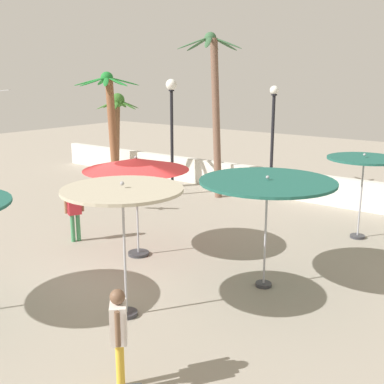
{
  "coord_description": "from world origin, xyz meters",
  "views": [
    {
      "loc": [
        8.01,
        -7.37,
        4.68
      ],
      "look_at": [
        0.0,
        3.22,
        1.4
      ],
      "focal_mm": 44.47,
      "sensor_mm": 36.0,
      "label": 1
    }
  ],
  "objects_px": {
    "patio_umbrella_1": "(136,165)",
    "lamp_post_3": "(172,119)",
    "palm_tree_0": "(111,117)",
    "lamp_post_1": "(272,135)",
    "palm_tree_1": "(215,98)",
    "patio_umbrella_0": "(364,164)",
    "guest_1": "(74,209)",
    "patio_umbrella_4": "(267,184)",
    "guest_0": "(119,330)",
    "patio_umbrella_2": "(123,197)",
    "palm_tree_3": "(116,125)"
  },
  "relations": [
    {
      "from": "patio_umbrella_2",
      "to": "guest_0",
      "type": "distance_m",
      "value": 2.74
    },
    {
      "from": "patio_umbrella_0",
      "to": "guest_0",
      "type": "height_order",
      "value": "patio_umbrella_0"
    },
    {
      "from": "patio_umbrella_0",
      "to": "guest_1",
      "type": "xyz_separation_m",
      "value": [
        -6.41,
        -5.21,
        -1.26
      ]
    },
    {
      "from": "palm_tree_0",
      "to": "guest_0",
      "type": "relative_size",
      "value": 2.89
    },
    {
      "from": "palm_tree_0",
      "to": "lamp_post_1",
      "type": "relative_size",
      "value": 1.12
    },
    {
      "from": "patio_umbrella_2",
      "to": "palm_tree_3",
      "type": "bearing_deg",
      "value": 136.4
    },
    {
      "from": "lamp_post_3",
      "to": "guest_1",
      "type": "height_order",
      "value": "lamp_post_3"
    },
    {
      "from": "palm_tree_0",
      "to": "guest_1",
      "type": "bearing_deg",
      "value": -53.91
    },
    {
      "from": "palm_tree_1",
      "to": "lamp_post_3",
      "type": "distance_m",
      "value": 1.83
    },
    {
      "from": "patio_umbrella_1",
      "to": "lamp_post_3",
      "type": "xyz_separation_m",
      "value": [
        -3.43,
        5.61,
        0.6
      ]
    },
    {
      "from": "palm_tree_1",
      "to": "lamp_post_1",
      "type": "bearing_deg",
      "value": 25.7
    },
    {
      "from": "patio_umbrella_4",
      "to": "palm_tree_3",
      "type": "xyz_separation_m",
      "value": [
        -11.61,
        6.75,
        0.03
      ]
    },
    {
      "from": "lamp_post_1",
      "to": "patio_umbrella_0",
      "type": "bearing_deg",
      "value": -30.55
    },
    {
      "from": "patio_umbrella_1",
      "to": "patio_umbrella_4",
      "type": "distance_m",
      "value": 3.62
    },
    {
      "from": "palm_tree_3",
      "to": "lamp_post_1",
      "type": "height_order",
      "value": "lamp_post_1"
    },
    {
      "from": "patio_umbrella_0",
      "to": "palm_tree_3",
      "type": "bearing_deg",
      "value": 170.07
    },
    {
      "from": "palm_tree_3",
      "to": "patio_umbrella_0",
      "type": "bearing_deg",
      "value": -9.93
    },
    {
      "from": "lamp_post_1",
      "to": "patio_umbrella_2",
      "type": "bearing_deg",
      "value": -78.12
    },
    {
      "from": "lamp_post_3",
      "to": "guest_0",
      "type": "height_order",
      "value": "lamp_post_3"
    },
    {
      "from": "patio_umbrella_4",
      "to": "guest_1",
      "type": "xyz_separation_m",
      "value": [
        -5.8,
        -0.59,
        -1.42
      ]
    },
    {
      "from": "patio_umbrella_2",
      "to": "patio_umbrella_4",
      "type": "height_order",
      "value": "patio_umbrella_2"
    },
    {
      "from": "patio_umbrella_4",
      "to": "palm_tree_3",
      "type": "height_order",
      "value": "palm_tree_3"
    },
    {
      "from": "patio_umbrella_1",
      "to": "guest_1",
      "type": "height_order",
      "value": "patio_umbrella_1"
    },
    {
      "from": "patio_umbrella_1",
      "to": "lamp_post_1",
      "type": "relative_size",
      "value": 0.63
    },
    {
      "from": "palm_tree_1",
      "to": "guest_0",
      "type": "distance_m",
      "value": 12.44
    },
    {
      "from": "patio_umbrella_0",
      "to": "lamp_post_1",
      "type": "relative_size",
      "value": 0.59
    },
    {
      "from": "patio_umbrella_2",
      "to": "palm_tree_3",
      "type": "relative_size",
      "value": 0.71
    },
    {
      "from": "lamp_post_1",
      "to": "guest_1",
      "type": "distance_m",
      "value": 8.14
    },
    {
      "from": "patio_umbrella_0",
      "to": "lamp_post_3",
      "type": "xyz_separation_m",
      "value": [
        -7.64,
        0.69,
        0.81
      ]
    },
    {
      "from": "patio_umbrella_4",
      "to": "palm_tree_0",
      "type": "bearing_deg",
      "value": 155.13
    },
    {
      "from": "lamp_post_3",
      "to": "guest_1",
      "type": "relative_size",
      "value": 2.83
    },
    {
      "from": "patio_umbrella_2",
      "to": "palm_tree_1",
      "type": "xyz_separation_m",
      "value": [
        -4.09,
        8.99,
        1.36
      ]
    },
    {
      "from": "patio_umbrella_4",
      "to": "guest_0",
      "type": "distance_m",
      "value": 4.77
    },
    {
      "from": "palm_tree_3",
      "to": "palm_tree_0",
      "type": "bearing_deg",
      "value": -47.46
    },
    {
      "from": "patio_umbrella_2",
      "to": "lamp_post_3",
      "type": "relative_size",
      "value": 0.61
    },
    {
      "from": "patio_umbrella_4",
      "to": "palm_tree_0",
      "type": "xyz_separation_m",
      "value": [
        -9.42,
        4.36,
        0.67
      ]
    },
    {
      "from": "palm_tree_0",
      "to": "lamp_post_3",
      "type": "bearing_deg",
      "value": 21.64
    },
    {
      "from": "patio_umbrella_1",
      "to": "patio_umbrella_4",
      "type": "bearing_deg",
      "value": 4.8
    },
    {
      "from": "patio_umbrella_1",
      "to": "lamp_post_3",
      "type": "bearing_deg",
      "value": 121.47
    },
    {
      "from": "patio_umbrella_4",
      "to": "guest_1",
      "type": "height_order",
      "value": "patio_umbrella_4"
    },
    {
      "from": "palm_tree_3",
      "to": "guest_0",
      "type": "relative_size",
      "value": 2.32
    },
    {
      "from": "palm_tree_1",
      "to": "guest_1",
      "type": "height_order",
      "value": "palm_tree_1"
    },
    {
      "from": "patio_umbrella_0",
      "to": "patio_umbrella_1",
      "type": "xyz_separation_m",
      "value": [
        -4.21,
        -4.92,
        0.22
      ]
    },
    {
      "from": "patio_umbrella_1",
      "to": "lamp_post_1",
      "type": "bearing_deg",
      "value": 90.09
    },
    {
      "from": "patio_umbrella_4",
      "to": "palm_tree_0",
      "type": "height_order",
      "value": "palm_tree_0"
    },
    {
      "from": "patio_umbrella_2",
      "to": "lamp_post_3",
      "type": "xyz_separation_m",
      "value": [
        -5.52,
        8.16,
        0.58
      ]
    },
    {
      "from": "palm_tree_1",
      "to": "lamp_post_3",
      "type": "xyz_separation_m",
      "value": [
        -1.42,
        -0.84,
        -0.78
      ]
    },
    {
      "from": "patio_umbrella_0",
      "to": "palm_tree_0",
      "type": "bearing_deg",
      "value": -178.57
    },
    {
      "from": "lamp_post_1",
      "to": "palm_tree_0",
      "type": "bearing_deg",
      "value": -154.7
    },
    {
      "from": "patio_umbrella_1",
      "to": "palm_tree_1",
      "type": "distance_m",
      "value": 6.89
    }
  ]
}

